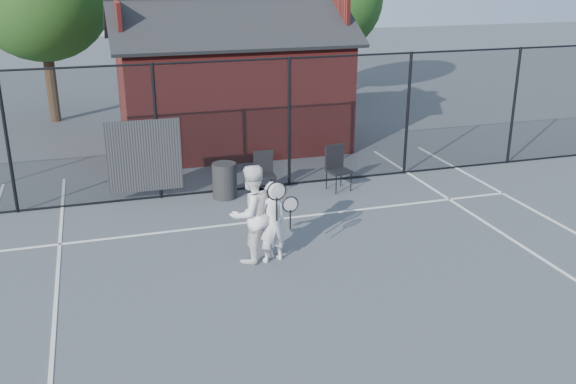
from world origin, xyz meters
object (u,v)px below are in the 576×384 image
object	(u,v)px
clubhouse	(231,89)
chair_left	(265,174)
waste_bin	(225,181)
chair_right	(339,169)
player_back	(252,214)
player_front	(272,222)

from	to	relation	value
clubhouse	chair_left	world-z (taller)	clubhouse
clubhouse	waste_bin	bearing A→B (deg)	-104.38
chair_right	clubhouse	bearing A→B (deg)	95.19
player_back	chair_right	size ratio (longest dim) A/B	1.73
player_front	chair_left	xyz separation A→B (m)	(0.80, 3.42, -0.27)
chair_right	waste_bin	bearing A→B (deg)	161.44
chair_left	chair_right	bearing A→B (deg)	-6.11
chair_left	chair_right	xyz separation A→B (m)	(1.68, -0.28, 0.04)
player_front	player_back	distance (m)	0.38
player_back	chair_left	distance (m)	3.51
player_front	player_back	size ratio (longest dim) A/B	0.84
clubhouse	chair_right	distance (m)	5.03
player_front	player_back	xyz separation A→B (m)	(-0.33, 0.12, 0.14)
chair_right	chair_left	bearing A→B (deg)	158.06
player_back	player_front	bearing A→B (deg)	-19.78
player_front	waste_bin	xyz separation A→B (m)	(-0.13, 3.42, -0.34)
chair_left	chair_right	size ratio (longest dim) A/B	0.93
player_front	chair_right	bearing A→B (deg)	51.69
clubhouse	chair_left	xyz separation A→B (m)	(-0.20, -4.40, -1.14)
clubhouse	player_back	size ratio (longest dim) A/B	3.70
chair_left	chair_right	distance (m)	1.70
player_back	chair_left	xyz separation A→B (m)	(1.13, 3.30, -0.41)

